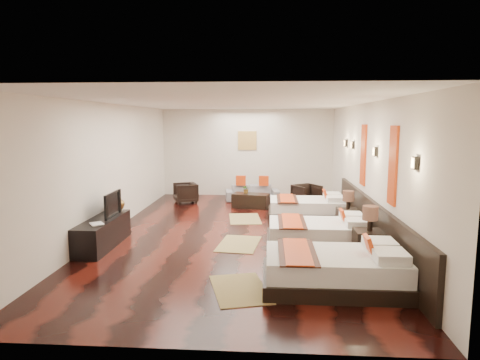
# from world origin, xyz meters

# --- Properties ---
(floor) EXTENTS (5.50, 9.50, 0.01)m
(floor) POSITION_xyz_m (0.00, 0.00, 0.00)
(floor) COLOR black
(floor) RESTS_ON ground
(ceiling) EXTENTS (5.50, 9.50, 0.01)m
(ceiling) POSITION_xyz_m (0.00, 0.00, 2.80)
(ceiling) COLOR white
(ceiling) RESTS_ON floor
(back_wall) EXTENTS (5.50, 0.01, 2.80)m
(back_wall) POSITION_xyz_m (0.00, 4.75, 1.40)
(back_wall) COLOR silver
(back_wall) RESTS_ON floor
(left_wall) EXTENTS (0.01, 9.50, 2.80)m
(left_wall) POSITION_xyz_m (-2.75, 0.00, 1.40)
(left_wall) COLOR silver
(left_wall) RESTS_ON floor
(right_wall) EXTENTS (0.01, 9.50, 2.80)m
(right_wall) POSITION_xyz_m (2.75, 0.00, 1.40)
(right_wall) COLOR silver
(right_wall) RESTS_ON floor
(headboard_panel) EXTENTS (0.08, 6.60, 0.90)m
(headboard_panel) POSITION_xyz_m (2.71, -0.80, 0.45)
(headboard_panel) COLOR black
(headboard_panel) RESTS_ON floor
(bed_near) EXTENTS (2.07, 1.30, 0.79)m
(bed_near) POSITION_xyz_m (1.70, -2.91, 0.27)
(bed_near) COLOR black
(bed_near) RESTS_ON floor
(bed_mid) EXTENTS (1.97, 1.24, 0.75)m
(bed_mid) POSITION_xyz_m (1.69, -0.89, 0.26)
(bed_mid) COLOR black
(bed_mid) RESTS_ON floor
(bed_far) EXTENTS (1.92, 1.21, 0.73)m
(bed_far) POSITION_xyz_m (1.69, 1.59, 0.25)
(bed_far) COLOR black
(bed_far) RESTS_ON floor
(nightstand_a) EXTENTS (0.50, 0.50, 0.98)m
(nightstand_a) POSITION_xyz_m (2.44, -1.71, 0.34)
(nightstand_a) COLOR black
(nightstand_a) RESTS_ON floor
(nightstand_b) EXTENTS (0.46, 0.46, 0.91)m
(nightstand_b) POSITION_xyz_m (2.44, 0.30, 0.32)
(nightstand_b) COLOR black
(nightstand_b) RESTS_ON floor
(jute_mat_near) EXTENTS (1.04, 1.35, 0.01)m
(jute_mat_near) POSITION_xyz_m (0.30, -3.09, 0.01)
(jute_mat_near) COLOR olive
(jute_mat_near) RESTS_ON floor
(jute_mat_mid) EXTENTS (0.89, 1.28, 0.01)m
(jute_mat_mid) POSITION_xyz_m (0.12, -0.82, 0.01)
(jute_mat_mid) COLOR olive
(jute_mat_mid) RESTS_ON floor
(jute_mat_far) EXTENTS (0.89, 1.28, 0.01)m
(jute_mat_far) POSITION_xyz_m (0.12, 1.35, 0.01)
(jute_mat_far) COLOR olive
(jute_mat_far) RESTS_ON floor
(tv_console) EXTENTS (0.50, 1.80, 0.55)m
(tv_console) POSITION_xyz_m (-2.50, -1.16, 0.28)
(tv_console) COLOR black
(tv_console) RESTS_ON floor
(tv) EXTENTS (0.12, 0.84, 0.48)m
(tv) POSITION_xyz_m (-2.45, -0.93, 0.79)
(tv) COLOR black
(tv) RESTS_ON tv_console
(book) EXTENTS (0.34, 0.36, 0.03)m
(book) POSITION_xyz_m (-2.50, -1.69, 0.56)
(book) COLOR black
(book) RESTS_ON tv_console
(figurine) EXTENTS (0.40, 0.40, 0.38)m
(figurine) POSITION_xyz_m (-2.50, -0.41, 0.74)
(figurine) COLOR brown
(figurine) RESTS_ON tv_console
(sofa) EXTENTS (1.69, 0.85, 0.47)m
(sofa) POSITION_xyz_m (0.20, 3.81, 0.24)
(sofa) COLOR slate
(sofa) RESTS_ON floor
(armchair_left) EXTENTS (0.85, 0.84, 0.59)m
(armchair_left) POSITION_xyz_m (-1.77, 3.34, 0.30)
(armchair_left) COLOR black
(armchair_left) RESTS_ON floor
(armchair_right) EXTENTS (0.93, 0.93, 0.62)m
(armchair_right) POSITION_xyz_m (1.79, 3.13, 0.31)
(armchair_right) COLOR black
(armchair_right) RESTS_ON floor
(coffee_table) EXTENTS (1.08, 0.70, 0.40)m
(coffee_table) POSITION_xyz_m (0.20, 2.76, 0.20)
(coffee_table) COLOR black
(coffee_table) RESTS_ON floor
(table_plant) EXTENTS (0.27, 0.25, 0.25)m
(table_plant) POSITION_xyz_m (0.07, 2.81, 0.53)
(table_plant) COLOR #255D1F
(table_plant) RESTS_ON coffee_table
(orange_panel_a) EXTENTS (0.04, 0.40, 1.30)m
(orange_panel_a) POSITION_xyz_m (2.73, -1.90, 1.70)
(orange_panel_a) COLOR #D86014
(orange_panel_a) RESTS_ON right_wall
(orange_panel_b) EXTENTS (0.04, 0.40, 1.30)m
(orange_panel_b) POSITION_xyz_m (2.73, 0.30, 1.70)
(orange_panel_b) COLOR #D86014
(orange_panel_b) RESTS_ON right_wall
(sconce_near) EXTENTS (0.07, 0.12, 0.18)m
(sconce_near) POSITION_xyz_m (2.70, -3.00, 1.85)
(sconce_near) COLOR black
(sconce_near) RESTS_ON right_wall
(sconce_mid) EXTENTS (0.07, 0.12, 0.18)m
(sconce_mid) POSITION_xyz_m (2.70, -0.80, 1.85)
(sconce_mid) COLOR black
(sconce_mid) RESTS_ON right_wall
(sconce_far) EXTENTS (0.07, 0.12, 0.18)m
(sconce_far) POSITION_xyz_m (2.70, 1.40, 1.85)
(sconce_far) COLOR black
(sconce_far) RESTS_ON right_wall
(sconce_lounge) EXTENTS (0.07, 0.12, 0.18)m
(sconce_lounge) POSITION_xyz_m (2.70, 2.30, 1.85)
(sconce_lounge) COLOR black
(sconce_lounge) RESTS_ON right_wall
(gold_artwork) EXTENTS (0.60, 0.04, 0.60)m
(gold_artwork) POSITION_xyz_m (0.00, 4.73, 1.80)
(gold_artwork) COLOR #AD873F
(gold_artwork) RESTS_ON back_wall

